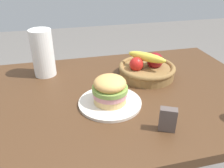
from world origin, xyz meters
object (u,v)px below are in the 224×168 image
at_px(sandwich, 110,89).
at_px(paper_towel_roll, 43,53).
at_px(napkin_holder, 168,119).
at_px(plate, 110,103).
at_px(fruit_basket, 147,68).

bearing_deg(sandwich, paper_towel_roll, 126.91).
height_order(sandwich, napkin_holder, sandwich).
xyz_separation_m(plate, napkin_holder, (0.16, -0.21, 0.04)).
distance_m(fruit_basket, napkin_holder, 0.43).
xyz_separation_m(paper_towel_roll, napkin_holder, (0.42, -0.56, -0.07)).
relative_size(paper_towel_roll, napkin_holder, 2.67).
height_order(sandwich, paper_towel_roll, paper_towel_roll).
bearing_deg(fruit_basket, paper_towel_roll, 164.27).
height_order(fruit_basket, paper_towel_roll, paper_towel_roll).
xyz_separation_m(plate, fruit_basket, (0.24, 0.21, 0.04)).
bearing_deg(plate, napkin_holder, -53.02).
bearing_deg(sandwich, plate, 90.00).
height_order(paper_towel_roll, napkin_holder, paper_towel_roll).
bearing_deg(napkin_holder, plate, 153.45).
bearing_deg(napkin_holder, paper_towel_roll, 153.40).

